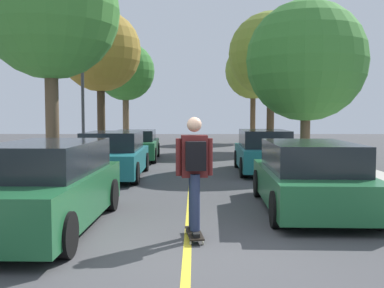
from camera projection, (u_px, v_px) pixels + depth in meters
name	position (u px, v px, depth m)	size (l,w,h in m)	color
ground	(187.00, 254.00, 6.37)	(80.00, 80.00, 0.00)	#424244
center_line	(190.00, 200.00, 10.36)	(0.12, 39.20, 0.01)	gold
parked_car_left_nearest	(45.00, 186.00, 7.75)	(1.92, 4.52, 1.48)	#1E5B33
parked_car_left_near	(113.00, 155.00, 14.19)	(2.01, 4.50, 1.42)	#196066
parked_car_left_far	(135.00, 145.00, 19.56)	(2.08, 4.33, 1.29)	#1E5B33
parked_car_right_nearest	(310.00, 177.00, 9.25)	(2.08, 4.44, 1.40)	#1E5B33
parked_car_right_near	(264.00, 152.00, 15.37)	(1.89, 4.16, 1.44)	#196066
street_tree_left_nearest	(50.00, 10.00, 13.57)	(4.17, 4.17, 7.05)	brown
street_tree_left_near	(100.00, 51.00, 20.82)	(3.74, 3.74, 6.62)	#3D2D1E
street_tree_left_far	(125.00, 72.00, 28.36)	(3.65, 3.65, 6.36)	brown
street_tree_right_nearest	(306.00, 61.00, 16.73)	(4.45, 4.45, 6.03)	brown
street_tree_right_near	(271.00, 55.00, 24.45)	(4.59, 4.59, 7.36)	#3D2D1E
street_tree_right_far	(253.00, 71.00, 31.91)	(3.95, 3.95, 6.89)	#4C3823
fire_hydrant	(332.00, 167.00, 12.65)	(0.20, 0.20, 0.70)	#B2140F
streetlamp	(83.00, 86.00, 17.41)	(0.36, 0.24, 5.08)	#38383D
skateboard	(194.00, 233.00, 7.13)	(0.31, 0.86, 0.10)	black
skateboarder	(194.00, 167.00, 7.03)	(0.59, 0.71, 1.81)	black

